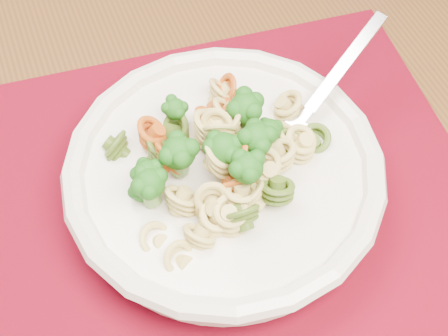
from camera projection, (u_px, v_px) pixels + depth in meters
name	position (u px, v px, depth m)	size (l,w,h in m)	color
dining_table	(224.00, 208.00, 0.67)	(1.27, 0.82, 0.71)	#573518
placemat	(206.00, 199.00, 0.55)	(0.48, 0.37, 0.00)	#640414
pasta_bowl	(224.00, 174.00, 0.53)	(0.27, 0.27, 0.05)	white
pasta_broccoli_heap	(224.00, 164.00, 0.52)	(0.23, 0.23, 0.06)	tan
fork	(293.00, 132.00, 0.54)	(0.19, 0.02, 0.01)	silver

